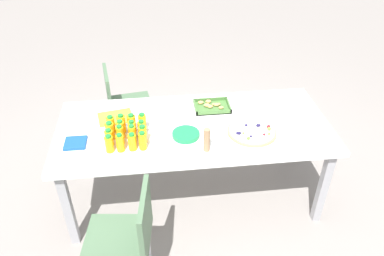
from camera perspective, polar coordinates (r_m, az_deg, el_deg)
ground_plane at (r=3.31m, az=0.23°, el=-10.06°), size 12.00×12.00×0.00m
party_table at (r=2.88m, az=0.26°, el=-0.64°), size 2.04×0.90×0.73m
chair_far_left at (r=3.63m, az=-10.44°, el=3.91°), size 0.45×0.45×0.83m
chair_near_left at (r=2.41m, az=-9.66°, el=-15.73°), size 0.44×0.44×0.83m
juice_bottle_0 at (r=2.61m, az=-12.38°, el=-2.36°), size 0.06×0.06×0.13m
juice_bottle_1 at (r=2.60m, az=-10.78°, el=-2.22°), size 0.05×0.05×0.14m
juice_bottle_2 at (r=2.60m, az=-9.00°, el=-2.10°), size 0.06×0.06×0.13m
juice_bottle_3 at (r=2.60m, az=-7.46°, el=-1.95°), size 0.05×0.05×0.14m
juice_bottle_4 at (r=2.67m, az=-12.39°, el=-1.45°), size 0.06×0.06×0.13m
juice_bottle_5 at (r=2.67m, az=-10.79°, el=-1.06°), size 0.05×0.05×0.15m
juice_bottle_6 at (r=2.66m, az=-9.00°, el=-0.96°), size 0.05×0.05×0.15m
juice_bottle_7 at (r=2.65m, az=-7.44°, el=-1.00°), size 0.06×0.06×0.14m
juice_bottle_8 at (r=2.73m, az=-12.28°, el=-0.44°), size 0.06×0.06×0.14m
juice_bottle_9 at (r=2.73m, az=-10.72°, el=-0.21°), size 0.06×0.06×0.14m
juice_bottle_10 at (r=2.72m, az=-9.03°, el=-0.24°), size 0.05×0.05×0.14m
juice_bottle_11 at (r=2.72m, az=-7.59°, el=-0.13°), size 0.06×0.06×0.13m
juice_bottle_12 at (r=2.80m, az=-12.14°, el=0.51°), size 0.06×0.06×0.14m
juice_bottle_13 at (r=2.78m, az=-10.60°, el=0.64°), size 0.06×0.06×0.15m
juice_bottle_14 at (r=2.78m, az=-9.09°, el=0.71°), size 0.06×0.06×0.14m
juice_bottle_15 at (r=2.78m, az=-7.50°, el=0.85°), size 0.06×0.06×0.14m
fruit_pizza at (r=2.79m, az=9.05°, el=-0.50°), size 0.36×0.36×0.05m
snack_tray at (r=3.04m, az=2.99°, el=3.30°), size 0.28×0.21×0.04m
plate_stack at (r=2.72m, az=-0.93°, el=-0.98°), size 0.20×0.20×0.03m
napkin_stack at (r=2.77m, az=-17.19°, el=-2.18°), size 0.15×0.15×0.02m
cardboard_tube at (r=2.55m, az=2.24°, el=-1.82°), size 0.04×0.04×0.18m
paper_folder at (r=2.98m, az=-11.48°, el=1.61°), size 0.29×0.24×0.01m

